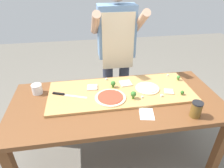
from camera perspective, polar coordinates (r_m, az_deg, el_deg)
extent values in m
plane|color=#6B665B|center=(2.27, 1.22, -20.42)|extent=(8.00, 8.00, 0.00)
cube|color=brown|center=(2.09, 28.57, -16.54)|extent=(0.07, 0.07, 0.72)
cube|color=brown|center=(2.33, -22.20, -9.23)|extent=(0.07, 0.07, 0.72)
cube|color=brown|center=(2.52, 19.69, -5.26)|extent=(0.07, 0.07, 0.72)
cube|color=brown|center=(1.75, 1.48, -5.17)|extent=(1.85, 0.83, 0.04)
cube|color=tan|center=(1.83, 2.63, -2.23)|extent=(1.33, 0.52, 0.02)
cube|color=#B7BABF|center=(1.77, -10.56, -3.57)|extent=(0.21, 0.10, 0.00)
cube|color=black|center=(1.83, -15.29, -2.73)|extent=(0.11, 0.06, 0.02)
cylinder|color=beige|center=(1.88, 10.22, -1.21)|extent=(0.23, 0.23, 0.01)
cylinder|color=beige|center=(1.88, 10.24, -1.01)|extent=(0.18, 0.18, 0.01)
cylinder|color=beige|center=(1.72, -0.48, -3.97)|extent=(0.27, 0.27, 0.01)
cylinder|color=#BC3D28|center=(1.72, -0.48, -3.75)|extent=(0.22, 0.22, 0.01)
cube|color=beige|center=(1.93, 3.97, 0.21)|extent=(0.12, 0.12, 0.01)
cube|color=beige|center=(1.87, -5.75, -0.98)|extent=(0.11, 0.11, 0.01)
cube|color=beige|center=(1.87, 16.21, -2.12)|extent=(0.10, 0.10, 0.01)
cylinder|color=#366618|center=(1.87, 19.67, -2.75)|extent=(0.01, 0.01, 0.01)
sphere|color=#2D6623|center=(1.87, 19.77, -2.28)|extent=(0.03, 0.03, 0.03)
cylinder|color=#3F7220|center=(1.72, 6.19, -3.79)|extent=(0.02, 0.02, 0.03)
sphere|color=#38752D|center=(1.70, 6.25, -2.89)|extent=(0.05, 0.05, 0.05)
cylinder|color=#487A23|center=(2.10, 18.66, 1.34)|extent=(0.02, 0.02, 0.02)
sphere|color=#427F33|center=(2.09, 18.76, 1.89)|extent=(0.04, 0.04, 0.04)
cylinder|color=#3F7220|center=(1.87, 0.31, -0.61)|extent=(0.02, 0.02, 0.03)
sphere|color=#38752D|center=(1.85, 0.31, 0.19)|extent=(0.05, 0.05, 0.05)
cube|color=silver|center=(2.15, 15.92, 2.49)|extent=(0.02, 0.02, 0.02)
cube|color=silver|center=(1.80, 14.25, -3.28)|extent=(0.02, 0.02, 0.02)
cube|color=silver|center=(1.99, -1.74, 1.45)|extent=(0.03, 0.03, 0.02)
cube|color=silver|center=(1.75, 8.78, -3.74)|extent=(0.02, 0.02, 0.02)
cylinder|color=white|center=(1.93, -20.98, -1.38)|extent=(0.09, 0.09, 0.09)
cylinder|color=white|center=(1.94, -20.88, -1.83)|extent=(0.08, 0.08, 0.05)
cylinder|color=brown|center=(1.66, 23.26, -6.97)|extent=(0.08, 0.08, 0.12)
cylinder|color=black|center=(1.63, 23.74, -5.13)|extent=(0.09, 0.09, 0.01)
cube|color=white|center=(1.61, 10.04, -8.56)|extent=(0.14, 0.17, 0.00)
cylinder|color=#333847|center=(2.47, -1.17, -1.46)|extent=(0.12, 0.12, 0.90)
cylinder|color=#333847|center=(2.50, 3.37, -1.06)|extent=(0.12, 0.12, 0.90)
cube|color=#6689B2|center=(2.18, 1.31, 15.04)|extent=(0.40, 0.20, 0.55)
cube|color=beige|center=(2.11, 1.82, 12.07)|extent=(0.34, 0.01, 0.60)
cylinder|color=tan|center=(2.03, -4.83, 17.22)|extent=(0.08, 0.39, 0.31)
cylinder|color=tan|center=(2.11, 8.33, 17.58)|extent=(0.08, 0.39, 0.31)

